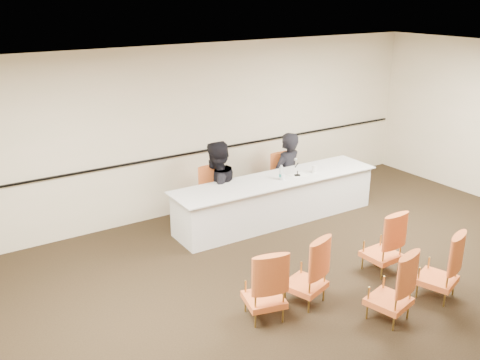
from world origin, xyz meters
The scene contains 19 objects.
floor centered at (0.00, 0.00, 0.00)m, with size 10.00×10.00×0.00m, color black.
ceiling centered at (0.00, 0.00, 3.00)m, with size 10.00×10.00×0.00m, color silver.
wall_back centered at (0.00, 4.00, 1.50)m, with size 10.00×0.04×3.00m, color beige.
wall_rail centered at (0.00, 3.96, 1.10)m, with size 9.80×0.04×0.03m, color black.
panel_table centered at (0.96, 2.76, 0.39)m, with size 3.85×0.89×0.77m, color white, non-canonical shape.
panelist_main centered at (1.61, 3.32, 0.47)m, with size 0.66×0.43×1.80m, color black.
panelist_main_chair centered at (1.61, 3.32, 0.47)m, with size 0.50×0.50×0.95m, color #D64926, non-canonical shape.
panelist_second centered at (0.08, 3.34, 0.50)m, with size 0.91×0.71×1.86m, color black.
panelist_second_chair centered at (0.08, 3.34, 0.47)m, with size 0.50×0.50×0.95m, color #D64926, non-canonical shape.
papers centered at (1.39, 2.71, 0.77)m, with size 0.30×0.22×0.00m, color white.
microphone centered at (1.35, 2.69, 0.91)m, with size 0.10×0.20×0.29m, color black, non-canonical shape.
water_bottle centered at (1.01, 2.70, 0.90)m, with size 0.08×0.08×0.25m, color #167D72, non-canonical shape.
drinking_glass centered at (1.01, 2.65, 0.82)m, with size 0.06×0.06×0.10m, color white.
coffee_cup centered at (1.72, 2.67, 0.84)m, with size 0.08×0.08×0.13m, color silver.
aud_chair_front_left centered at (-0.96, 0.43, 0.47)m, with size 0.50×0.50×0.95m, color #D64926, non-canonical shape.
aud_chair_front_mid centered at (-0.32, 0.42, 0.47)m, with size 0.50×0.50×0.95m, color #D64926, non-canonical shape.
aud_chair_front_right centered at (1.13, 0.47, 0.47)m, with size 0.50×0.50×0.95m, color #D64926, non-canonical shape.
aud_chair_back_mid centered at (0.30, -0.43, 0.47)m, with size 0.50×0.50×0.95m, color #D64926, non-canonical shape.
aud_chair_back_right centered at (1.22, -0.42, 0.47)m, with size 0.50×0.50×0.95m, color #D64926, non-canonical shape.
Camera 1 is at (-4.32, -4.19, 3.84)m, focal length 40.00 mm.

